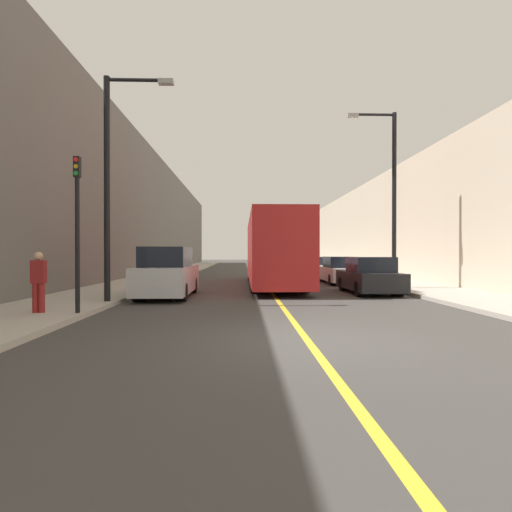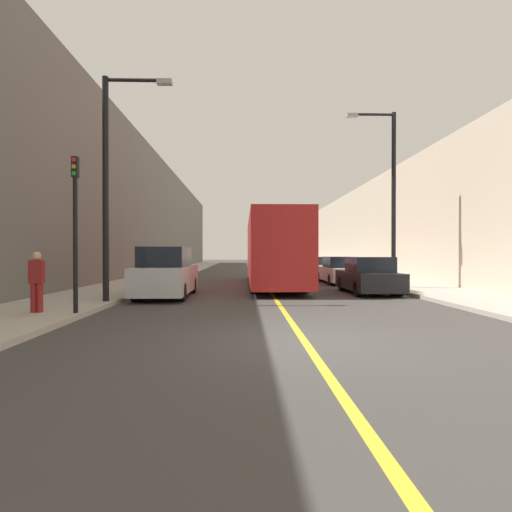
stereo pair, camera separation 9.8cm
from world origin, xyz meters
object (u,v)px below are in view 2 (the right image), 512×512
at_px(street_lamp_right, 390,189).
at_px(car_right_far, 317,267).
at_px(car_right_near, 369,277).
at_px(parked_suv_left, 167,274).
at_px(pedestrian, 37,281).
at_px(bus, 272,250).
at_px(traffic_light, 75,228).
at_px(car_right_mid, 340,271).
at_px(street_lamp_left, 111,174).

bearing_deg(street_lamp_right, car_right_far, 96.27).
xyz_separation_m(car_right_near, street_lamp_right, (1.43, 1.38, 3.99)).
relative_size(parked_suv_left, pedestrian, 2.97).
relative_size(bus, traffic_light, 3.14).
distance_m(car_right_mid, street_lamp_left, 14.06).
xyz_separation_m(parked_suv_left, pedestrian, (-2.49, -4.96, 0.08)).
xyz_separation_m(bus, car_right_near, (3.83, -4.32, -1.19)).
height_order(parked_suv_left, street_lamp_right, street_lamp_right).
bearing_deg(car_right_mid, car_right_far, 89.92).
bearing_deg(street_lamp_right, traffic_light, -146.06).
height_order(car_right_far, street_lamp_right, street_lamp_right).
bearing_deg(car_right_mid, street_lamp_left, -136.79).
distance_m(car_right_near, car_right_far, 12.89).
height_order(bus, parked_suv_left, bus).
distance_m(car_right_near, traffic_light, 11.74).
height_order(bus, street_lamp_right, street_lamp_right).
bearing_deg(traffic_light, pedestrian, 174.93).
bearing_deg(car_right_near, pedestrian, -150.73).
relative_size(car_right_near, pedestrian, 2.59).
bearing_deg(car_right_near, car_right_far, 89.25).
bearing_deg(traffic_light, bus, 60.30).
bearing_deg(pedestrian, parked_suv_left, 63.33).
relative_size(street_lamp_left, traffic_light, 1.79).
xyz_separation_m(car_right_far, street_lamp_left, (-9.90, -16.46, 3.68)).
xyz_separation_m(car_right_mid, street_lamp_left, (-9.89, -9.29, 3.65)).
bearing_deg(street_lamp_right, street_lamp_left, -156.07).
bearing_deg(street_lamp_left, bus, 53.19).
height_order(bus, traffic_light, traffic_light).
height_order(car_right_near, car_right_far, car_right_near).
height_order(car_right_far, pedestrian, pedestrian).
bearing_deg(traffic_light, car_right_far, 62.36).
bearing_deg(car_right_mid, street_lamp_right, -73.64).
distance_m(car_right_near, street_lamp_right, 4.46).
height_order(traffic_light, pedestrian, traffic_light).
relative_size(car_right_far, pedestrian, 2.67).
height_order(parked_suv_left, street_lamp_left, street_lamp_left).
distance_m(street_lamp_left, pedestrian, 4.36).
relative_size(bus, car_right_near, 3.09).
height_order(parked_suv_left, traffic_light, traffic_light).
height_order(car_right_near, traffic_light, traffic_light).
bearing_deg(street_lamp_left, traffic_light, -91.92).
xyz_separation_m(traffic_light, pedestrian, (-1.06, 0.09, -1.42)).
relative_size(car_right_near, car_right_far, 0.97).
bearing_deg(pedestrian, street_lamp_right, 31.27).
xyz_separation_m(car_right_mid, pedestrian, (-11.05, -11.82, 0.29)).
xyz_separation_m(parked_suv_left, traffic_light, (-1.43, -5.06, 1.49)).
relative_size(parked_suv_left, street_lamp_left, 0.65).
relative_size(car_right_mid, traffic_light, 1.15).
relative_size(traffic_light, pedestrian, 2.55).
bearing_deg(car_right_near, car_right_mid, 88.40).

